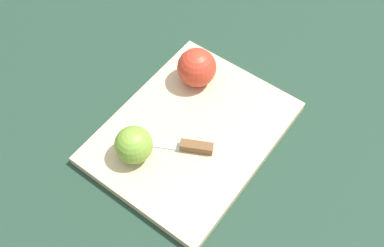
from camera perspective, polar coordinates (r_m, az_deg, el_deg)
ground_plane at (r=0.84m, az=-0.00°, el=-1.49°), size 4.00×4.00×0.00m
cutting_board at (r=0.83m, az=-0.00°, el=-1.14°), size 0.39×0.32×0.02m
apple_half_left at (r=0.86m, az=0.60°, el=7.10°), size 0.08×0.08×0.08m
apple_half_right at (r=0.77m, az=-7.42°, el=-2.72°), size 0.07×0.07×0.07m
knife at (r=0.79m, az=-0.34°, el=-2.91°), size 0.06×0.14×0.02m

